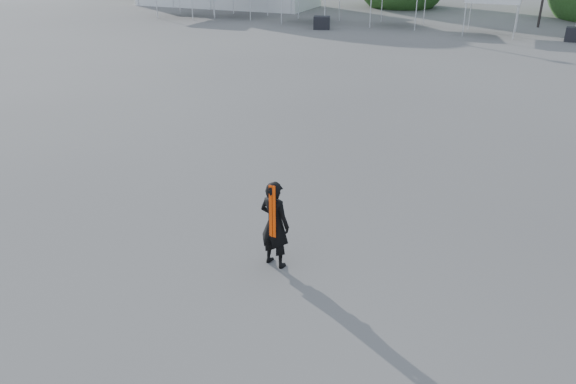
% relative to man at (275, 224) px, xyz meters
% --- Properties ---
extents(ground, '(120.00, 120.00, 0.00)m').
position_rel_man_xyz_m(ground, '(1.04, 1.78, -0.84)').
color(ground, '#474442').
rests_on(ground, ground).
extents(man, '(0.69, 0.53, 1.68)m').
position_rel_man_xyz_m(man, '(0.00, 0.00, 0.00)').
color(man, black).
rests_on(man, ground).
extents(crate_west, '(1.22, 1.06, 0.80)m').
position_rel_man_xyz_m(crate_west, '(-8.96, 27.42, -0.44)').
color(crate_west, black).
rests_on(crate_west, ground).
extents(crate_mid, '(1.07, 0.86, 0.79)m').
position_rel_man_xyz_m(crate_mid, '(6.02, 28.66, -0.45)').
color(crate_mid, black).
rests_on(crate_mid, ground).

